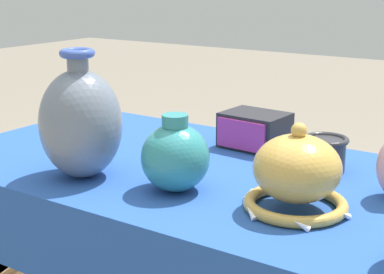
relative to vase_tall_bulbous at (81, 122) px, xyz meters
The scene contains 7 objects.
display_table 0.33m from the vase_tall_bulbous, 41.51° to the left, with size 1.27×0.65×0.70m.
vase_tall_bulbous is the anchor object (origin of this frame).
vase_dome_bell 0.46m from the vase_tall_bulbous, 10.02° to the left, with size 0.20×0.19×0.17m.
mosaic_tile_box 0.45m from the vase_tall_bulbous, 63.46° to the left, with size 0.16×0.13×0.09m.
cup_wide_ivory 0.48m from the vase_tall_bulbous, 128.82° to the left, with size 0.12×0.12×0.06m.
cup_wide_charcoal 0.53m from the vase_tall_bulbous, 37.67° to the left, with size 0.10×0.10×0.08m.
jar_round_teal 0.22m from the vase_tall_bulbous, 10.79° to the left, with size 0.14×0.14×0.15m.
Camera 1 is at (0.65, -1.05, 1.11)m, focal length 55.00 mm.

